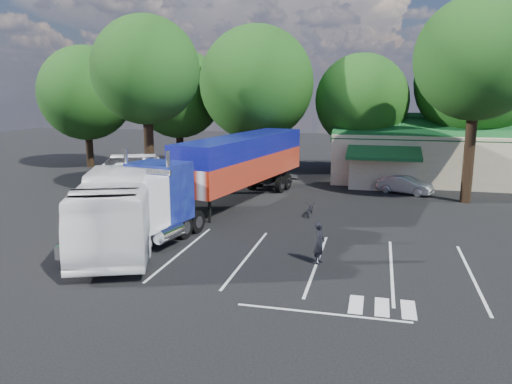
% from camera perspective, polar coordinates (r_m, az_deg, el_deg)
% --- Properties ---
extents(ground, '(120.00, 120.00, 0.00)m').
position_cam_1_polar(ground, '(28.60, 2.06, -3.63)').
color(ground, black).
rests_on(ground, ground).
extents(event_hall, '(24.20, 14.12, 5.55)m').
position_cam_1_polar(event_hall, '(45.86, 24.03, 3.99)').
color(event_hall, beige).
rests_on(event_hall, ground).
extents(tree_row_a, '(9.00, 9.00, 11.68)m').
position_cam_1_polar(tree_row_a, '(51.53, -18.87, 10.64)').
color(tree_row_a, black).
rests_on(tree_row_a, ground).
extents(tree_row_b, '(8.40, 8.40, 11.35)m').
position_cam_1_polar(tree_row_b, '(48.52, -8.86, 11.06)').
color(tree_row_b, black).
rests_on(tree_row_b, ground).
extents(tree_row_c, '(10.00, 10.00, 13.05)m').
position_cam_1_polar(tree_row_c, '(44.49, 0.07, 12.31)').
color(tree_row_c, black).
rests_on(tree_row_c, ground).
extents(tree_row_d, '(8.00, 8.00, 10.60)m').
position_cam_1_polar(tree_row_d, '(44.55, 11.98, 10.19)').
color(tree_row_d, black).
rests_on(tree_row_d, ground).
extents(tree_row_e, '(9.60, 9.60, 12.90)m').
position_cam_1_polar(tree_row_e, '(45.61, 23.68, 11.40)').
color(tree_row_e, black).
rests_on(tree_row_e, ground).
extents(tree_near_left, '(7.60, 7.60, 12.65)m').
position_cam_1_polar(tree_near_left, '(36.75, -12.49, 13.38)').
color(tree_near_left, black).
rests_on(tree_near_left, ground).
extents(tree_near_right, '(8.00, 8.00, 13.50)m').
position_cam_1_polar(tree_near_right, '(36.04, 23.98, 13.75)').
color(tree_near_right, black).
rests_on(tree_near_right, ground).
extents(semi_truck, '(7.14, 22.51, 4.70)m').
position_cam_1_polar(semi_truck, '(31.25, -3.85, 2.64)').
color(semi_truck, black).
rests_on(semi_truck, ground).
extents(woman, '(0.55, 0.75, 1.88)m').
position_cam_1_polar(woman, '(22.15, 7.24, -5.78)').
color(woman, black).
rests_on(woman, ground).
extents(bicycle, '(0.61, 1.72, 0.90)m').
position_cam_1_polar(bicycle, '(30.42, 6.29, -1.88)').
color(bicycle, black).
rests_on(bicycle, ground).
extents(tour_bus, '(7.83, 13.65, 3.74)m').
position_cam_1_polar(tour_bus, '(26.50, -14.92, -1.10)').
color(tour_bus, white).
rests_on(tour_bus, ground).
extents(silver_sedan, '(4.19, 2.71, 1.30)m').
position_cam_1_polar(silver_sedan, '(38.19, 16.65, 0.78)').
color(silver_sedan, '#ADAFB5').
rests_on(silver_sedan, ground).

